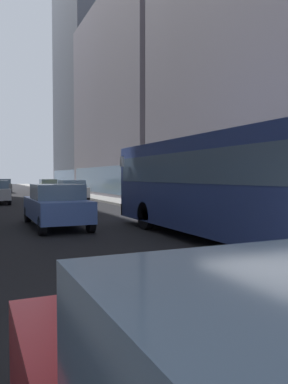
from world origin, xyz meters
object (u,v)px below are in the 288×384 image
car_blue_hatchback (56,205)px  transit_bus (233,181)px  car_yellow_taxi (48,187)px  car_white_van (71,190)px  car_grey_wagon (3,186)px

car_blue_hatchback → transit_bus: bearing=-53.6°
car_yellow_taxi → car_blue_hatchback: 25.90m
transit_bus → car_white_van: size_ratio=2.79×
transit_bus → car_yellow_taxi: bearing=90.0°
car_grey_wagon → car_blue_hatchback: bearing=-90.0°
car_yellow_taxi → car_grey_wagon: bearing=119.6°
car_blue_hatchback → car_yellow_taxi: bearing=81.1°
car_grey_wagon → car_white_van: same height
car_white_van → car_blue_hatchback: bearing=-105.0°
car_yellow_taxi → car_white_van: bearing=-90.0°
car_grey_wagon → car_blue_hatchback: same height
transit_bus → car_grey_wagon: (-4.00, 38.07, -0.96)m
car_grey_wagon → car_white_van: (4.00, -17.74, 0.00)m
transit_bus → car_blue_hatchback: (-4.00, 5.43, -0.95)m
car_white_van → transit_bus: bearing=-90.0°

